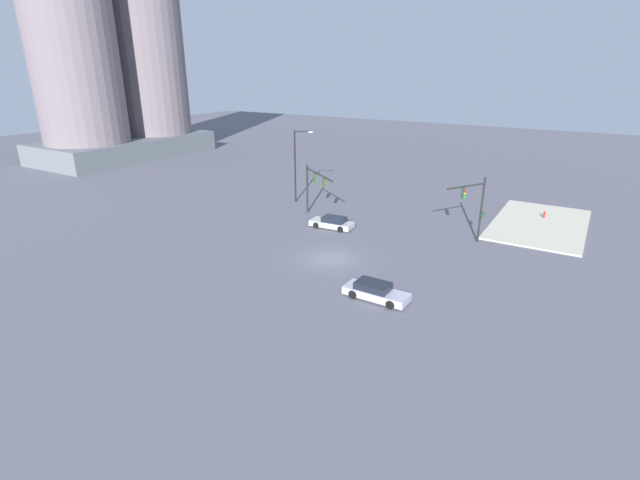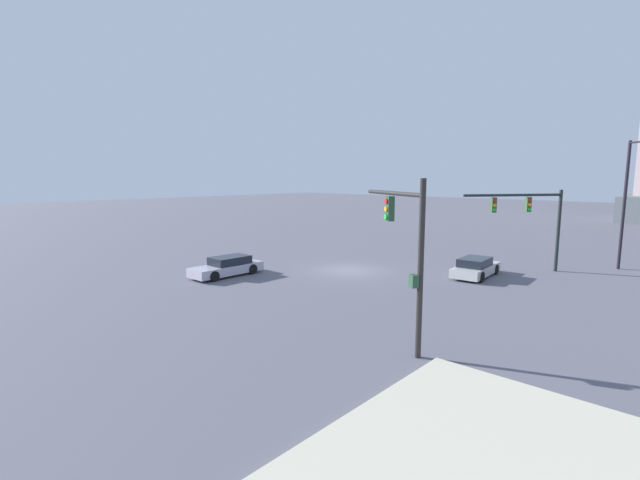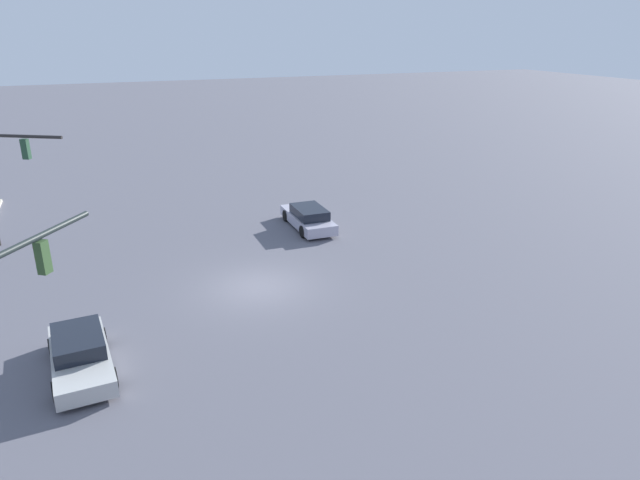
% 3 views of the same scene
% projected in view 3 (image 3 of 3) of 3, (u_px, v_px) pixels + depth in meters
% --- Properties ---
extents(ground_plane, '(208.36, 208.36, 0.00)m').
position_uv_depth(ground_plane, '(259.00, 287.00, 24.29)').
color(ground_plane, '#595963').
extents(traffic_signal_near_corner, '(3.92, 2.72, 6.17)m').
position_uv_depth(traffic_signal_near_corner, '(1.00, 170.00, 27.43)').
color(traffic_signal_near_corner, black).
rests_on(traffic_signal_near_corner, ground).
extents(sedan_car_approaching, '(2.04, 4.53, 1.21)m').
position_uv_depth(sedan_car_approaching, '(80.00, 354.00, 18.21)').
color(sedan_car_approaching, '#B7B9B6').
rests_on(sedan_car_approaching, ground).
extents(sedan_car_waiting_far, '(1.87, 4.68, 1.21)m').
position_uv_depth(sedan_car_waiting_far, '(308.00, 218.00, 31.30)').
color(sedan_car_waiting_far, '#AEABBE').
rests_on(sedan_car_waiting_far, ground).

